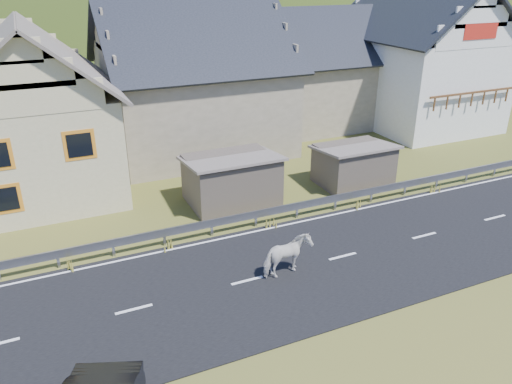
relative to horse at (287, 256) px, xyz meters
name	(u,v)px	position (x,y,z in m)	size (l,w,h in m)	color
ground	(343,257)	(2.53, 0.21, -0.79)	(160.00, 160.00, 0.00)	#424C1D
road	(343,257)	(2.53, 0.21, -0.77)	(60.00, 7.00, 0.04)	black
lane_markings	(343,256)	(2.53, 0.21, -0.75)	(60.00, 6.60, 0.01)	silver
guardrail	(297,206)	(2.53, 3.89, -0.23)	(28.10, 0.09, 0.75)	#93969B
shed_left	(231,180)	(0.53, 6.71, 0.31)	(4.30, 3.30, 2.40)	brown
shed_right	(353,165)	(7.03, 6.21, 0.21)	(3.80, 2.90, 2.20)	brown
house_cream	(31,103)	(-7.48, 12.20, 3.56)	(7.80, 9.80, 8.30)	beige
house_stone_a	(193,72)	(1.53, 15.21, 3.84)	(10.80, 9.80, 8.90)	tan
house_stone_b	(321,62)	(11.53, 17.21, 3.44)	(9.80, 8.80, 8.10)	tan
house_white	(419,50)	(17.53, 14.20, 4.27)	(8.80, 10.80, 9.70)	white
mountain	(73,62)	(7.53, 180.21, -20.79)	(440.00, 280.00, 260.00)	#2C4014
horse	(287,256)	(0.00, 0.00, 0.00)	(1.79, 0.81, 1.51)	silver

